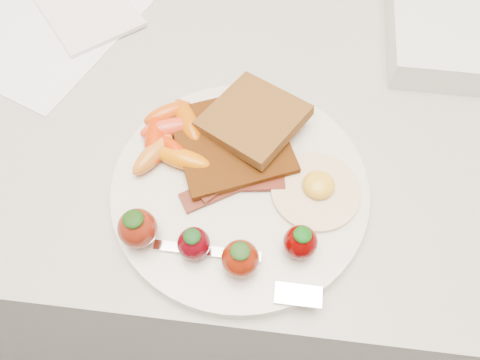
# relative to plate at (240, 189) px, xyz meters

# --- Properties ---
(counter) EXTENTS (2.00, 0.60, 0.90)m
(counter) POSITION_rel_plate_xyz_m (0.00, 0.16, -0.46)
(counter) COLOR gray
(counter) RESTS_ON ground
(plate) EXTENTS (0.27, 0.27, 0.02)m
(plate) POSITION_rel_plate_xyz_m (0.00, 0.00, 0.00)
(plate) COLOR beige
(plate) RESTS_ON counter
(toast_lower) EXTENTS (0.15, 0.15, 0.01)m
(toast_lower) POSITION_rel_plate_xyz_m (-0.01, 0.05, 0.02)
(toast_lower) COLOR black
(toast_lower) RESTS_ON plate
(toast_upper) EXTENTS (0.13, 0.13, 0.02)m
(toast_upper) POSITION_rel_plate_xyz_m (0.01, 0.07, 0.03)
(toast_upper) COLOR #49240D
(toast_upper) RESTS_ON toast_lower
(fried_egg) EXTENTS (0.12, 0.12, 0.02)m
(fried_egg) POSITION_rel_plate_xyz_m (0.08, 0.00, 0.01)
(fried_egg) COLOR #F9E7CF
(fried_egg) RESTS_ON plate
(bacon_strips) EXTENTS (0.11, 0.09, 0.01)m
(bacon_strips) POSITION_rel_plate_xyz_m (-0.01, 0.00, 0.01)
(bacon_strips) COLOR #4B1706
(bacon_strips) RESTS_ON plate
(baby_carrots) EXTENTS (0.09, 0.11, 0.02)m
(baby_carrots) POSITION_rel_plate_xyz_m (-0.08, 0.04, 0.02)
(baby_carrots) COLOR red
(baby_carrots) RESTS_ON plate
(strawberries) EXTENTS (0.19, 0.06, 0.05)m
(strawberries) POSITION_rel_plate_xyz_m (-0.02, -0.07, 0.03)
(strawberries) COLOR maroon
(strawberries) RESTS_ON plate
(fork) EXTENTS (0.16, 0.05, 0.00)m
(fork) POSITION_rel_plate_xyz_m (0.02, -0.09, 0.01)
(fork) COLOR silver
(fork) RESTS_ON plate
(paper_sheet) EXTENTS (0.28, 0.32, 0.00)m
(paper_sheet) POSITION_rel_plate_xyz_m (-0.28, 0.23, -0.01)
(paper_sheet) COLOR white
(paper_sheet) RESTS_ON counter
(notepad) EXTENTS (0.18, 0.19, 0.01)m
(notepad) POSITION_rel_plate_xyz_m (-0.24, 0.26, -0.00)
(notepad) COLOR silver
(notepad) RESTS_ON paper_sheet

